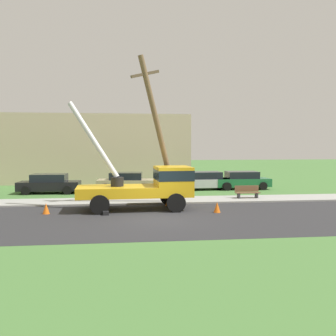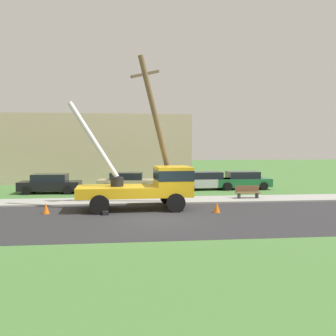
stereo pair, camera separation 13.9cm
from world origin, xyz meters
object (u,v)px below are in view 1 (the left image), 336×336
leaning_utility_pole (158,129)px  parked_sedan_black (49,184)px  utility_truck (150,184)px  parked_sedan_silver (205,181)px  traffic_cone_ahead (217,207)px  parked_sedan_tan (126,182)px  traffic_cone_curbside (168,201)px  parked_sedan_green (242,180)px  park_bench (247,192)px  traffic_cone_behind (46,209)px

leaning_utility_pole → parked_sedan_black: 10.39m
utility_truck → parked_sedan_silver: size_ratio=1.53×
traffic_cone_ahead → parked_sedan_tan: 11.24m
traffic_cone_curbside → parked_sedan_tan: bearing=107.2°
parked_sedan_tan → parked_sedan_silver: bearing=0.0°
parked_sedan_green → park_bench: size_ratio=2.75×
leaning_utility_pole → parked_sedan_tan: 8.19m
utility_truck → parked_sedan_silver: 10.09m
leaning_utility_pole → traffic_cone_behind: leaning_utility_pole is taller
parked_sedan_tan → parked_sedan_silver: size_ratio=1.02×
traffic_cone_ahead → parked_sedan_tan: bearing=114.5°
traffic_cone_ahead → parked_sedan_black: parked_sedan_black is taller
traffic_cone_behind → parked_sedan_silver: bearing=42.5°
parked_sedan_green → utility_truck: bearing=-132.8°
parked_sedan_silver → park_bench: parked_sedan_silver is taller
traffic_cone_curbside → park_bench: size_ratio=0.35×
leaning_utility_pole → traffic_cone_behind: (-6.04, -2.55, -4.22)m
parked_sedan_black → parked_sedan_tan: 5.69m
parked_sedan_black → utility_truck: bearing=-48.8°
parked_sedan_tan → parked_sedan_silver: (6.26, 0.00, 0.00)m
utility_truck → leaning_utility_pole: bearing=69.4°
utility_truck → traffic_cone_behind: size_ratio=12.25×
traffic_cone_ahead → traffic_cone_curbside: bearing=132.0°
parked_sedan_tan → parked_sedan_green: (9.30, 0.01, 0.00)m
park_bench → traffic_cone_ahead: bearing=-125.1°
utility_truck → park_bench: size_ratio=4.29×
traffic_cone_behind → parked_sedan_black: bearing=99.5°
traffic_cone_behind → parked_sedan_silver: parked_sedan_silver is taller
parked_sedan_green → park_bench: bearing=-104.5°
parked_sedan_tan → parked_sedan_green: same height
traffic_cone_behind → parked_sedan_black: (-1.44, 8.68, 0.43)m
leaning_utility_pole → park_bench: size_ratio=5.48×
parked_sedan_tan → park_bench: size_ratio=2.85×
traffic_cone_curbside → parked_sedan_tan: parked_sedan_tan is taller
traffic_cone_ahead → traffic_cone_curbside: (-2.27, 2.53, 0.00)m
parked_sedan_black → parked_sedan_silver: 11.92m
utility_truck → traffic_cone_behind: 5.59m
parked_sedan_silver → parked_sedan_green: 3.04m
utility_truck → parked_sedan_silver: utility_truck is taller
traffic_cone_curbside → parked_sedan_green: parked_sedan_green is taller
utility_truck → traffic_cone_curbside: 1.91m
utility_truck → traffic_cone_ahead: size_ratio=12.25×
traffic_cone_behind → traffic_cone_curbside: 6.82m
leaning_utility_pole → traffic_cone_behind: 7.80m
traffic_cone_curbside → traffic_cone_ahead: bearing=-48.0°
leaning_utility_pole → traffic_cone_ahead: 5.99m
leaning_utility_pole → parked_sedan_black: bearing=140.7°
parked_sedan_silver → parked_sedan_green: (3.04, 0.01, 0.00)m
parked_sedan_black → parked_sedan_green: same height
traffic_cone_ahead → parked_sedan_black: size_ratio=0.13×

